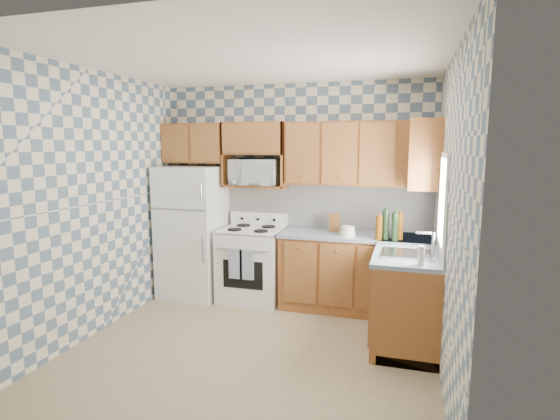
% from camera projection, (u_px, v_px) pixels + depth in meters
% --- Properties ---
extents(floor, '(3.40, 3.40, 0.00)m').
position_uv_depth(floor, '(253.00, 348.00, 4.22)').
color(floor, '#7E6A4D').
rests_on(floor, ground).
extents(back_wall, '(3.40, 0.02, 2.70)m').
position_uv_depth(back_wall, '(295.00, 193.00, 5.54)').
color(back_wall, slate).
rests_on(back_wall, ground).
extents(right_wall, '(0.02, 3.20, 2.70)m').
position_uv_depth(right_wall, '(448.00, 219.00, 3.55)').
color(right_wall, slate).
rests_on(right_wall, ground).
extents(backsplash_back, '(2.60, 0.02, 0.56)m').
position_uv_depth(backsplash_back, '(326.00, 206.00, 5.44)').
color(backsplash_back, white).
rests_on(backsplash_back, back_wall).
extents(backsplash_right, '(0.02, 1.60, 0.56)m').
position_uv_depth(backsplash_right, '(440.00, 221.00, 4.34)').
color(backsplash_right, white).
rests_on(backsplash_right, right_wall).
extents(refrigerator, '(0.75, 0.70, 1.68)m').
position_uv_depth(refrigerator, '(193.00, 232.00, 5.64)').
color(refrigerator, white).
rests_on(refrigerator, floor).
extents(stove_body, '(0.76, 0.65, 0.90)m').
position_uv_depth(stove_body, '(252.00, 265.00, 5.50)').
color(stove_body, white).
rests_on(stove_body, floor).
extents(cooktop, '(0.76, 0.65, 0.02)m').
position_uv_depth(cooktop, '(252.00, 230.00, 5.43)').
color(cooktop, silver).
rests_on(cooktop, stove_body).
extents(backguard, '(0.76, 0.08, 0.17)m').
position_uv_depth(backguard, '(259.00, 219.00, 5.68)').
color(backguard, white).
rests_on(backguard, cooktop).
extents(dish_towel_left, '(0.17, 0.02, 0.36)m').
position_uv_depth(dish_towel_left, '(236.00, 264.00, 5.18)').
color(dish_towel_left, navy).
rests_on(dish_towel_left, stove_body).
extents(dish_towel_right, '(0.17, 0.02, 0.36)m').
position_uv_depth(dish_towel_right, '(247.00, 265.00, 5.14)').
color(dish_towel_right, navy).
rests_on(dish_towel_right, stove_body).
extents(base_cabinets_back, '(1.75, 0.60, 0.88)m').
position_uv_depth(base_cabinets_back, '(356.00, 274.00, 5.16)').
color(base_cabinets_back, brown).
rests_on(base_cabinets_back, floor).
extents(base_cabinets_right, '(0.60, 1.60, 0.88)m').
position_uv_depth(base_cabinets_right, '(406.00, 292.00, 4.53)').
color(base_cabinets_right, brown).
rests_on(base_cabinets_right, floor).
extents(countertop_back, '(1.77, 0.63, 0.04)m').
position_uv_depth(countertop_back, '(357.00, 236.00, 5.09)').
color(countertop_back, slate).
rests_on(countertop_back, base_cabinets_back).
extents(countertop_right, '(0.63, 1.60, 0.04)m').
position_uv_depth(countertop_right, '(407.00, 249.00, 4.46)').
color(countertop_right, slate).
rests_on(countertop_right, base_cabinets_right).
extents(upper_cabinets_back, '(1.75, 0.33, 0.74)m').
position_uv_depth(upper_cabinets_back, '(360.00, 154.00, 5.08)').
color(upper_cabinets_back, brown).
rests_on(upper_cabinets_back, back_wall).
extents(upper_cabinets_fridge, '(0.82, 0.33, 0.50)m').
position_uv_depth(upper_cabinets_fridge, '(196.00, 143.00, 5.65)').
color(upper_cabinets_fridge, brown).
rests_on(upper_cabinets_fridge, back_wall).
extents(upper_cabinets_right, '(0.33, 0.70, 0.74)m').
position_uv_depth(upper_cabinets_right, '(425.00, 154.00, 4.71)').
color(upper_cabinets_right, brown).
rests_on(upper_cabinets_right, right_wall).
extents(microwave_shelf, '(0.80, 0.33, 0.03)m').
position_uv_depth(microwave_shelf, '(256.00, 186.00, 5.50)').
color(microwave_shelf, brown).
rests_on(microwave_shelf, back_wall).
extents(microwave, '(0.61, 0.43, 0.33)m').
position_uv_depth(microwave, '(255.00, 172.00, 5.46)').
color(microwave, white).
rests_on(microwave, microwave_shelf).
extents(sink, '(0.48, 0.40, 0.03)m').
position_uv_depth(sink, '(408.00, 254.00, 4.12)').
color(sink, '#B7B7BC').
rests_on(sink, countertop_right).
extents(window, '(0.02, 0.66, 0.86)m').
position_uv_depth(window, '(443.00, 200.00, 3.97)').
color(window, silver).
rests_on(window, right_wall).
extents(bottle_0, '(0.07, 0.07, 0.33)m').
position_uv_depth(bottle_0, '(386.00, 225.00, 4.77)').
color(bottle_0, black).
rests_on(bottle_0, countertop_back).
extents(bottle_1, '(0.07, 0.07, 0.31)m').
position_uv_depth(bottle_1, '(395.00, 227.00, 4.70)').
color(bottle_1, black).
rests_on(bottle_1, countertop_back).
extents(bottle_2, '(0.07, 0.07, 0.29)m').
position_uv_depth(bottle_2, '(400.00, 227.00, 4.77)').
color(bottle_2, '#573007').
rests_on(bottle_2, countertop_back).
extents(bottle_3, '(0.07, 0.07, 0.26)m').
position_uv_depth(bottle_3, '(379.00, 228.00, 4.75)').
color(bottle_3, '#573007').
rests_on(bottle_3, countertop_back).
extents(knife_block, '(0.12, 0.12, 0.22)m').
position_uv_depth(knife_block, '(335.00, 223.00, 5.23)').
color(knife_block, brown).
rests_on(knife_block, countertop_back).
extents(electric_kettle, '(0.14, 0.14, 0.18)m').
position_uv_depth(electric_kettle, '(396.00, 230.00, 4.87)').
color(electric_kettle, white).
rests_on(electric_kettle, countertop_back).
extents(food_containers, '(0.17, 0.17, 0.11)m').
position_uv_depth(food_containers, '(348.00, 231.00, 4.98)').
color(food_containers, silver).
rests_on(food_containers, countertop_back).
extents(soap_bottle, '(0.06, 0.06, 0.17)m').
position_uv_depth(soap_bottle, '(421.00, 256.00, 3.76)').
color(soap_bottle, silver).
rests_on(soap_bottle, countertop_right).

